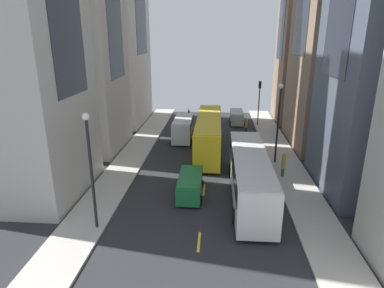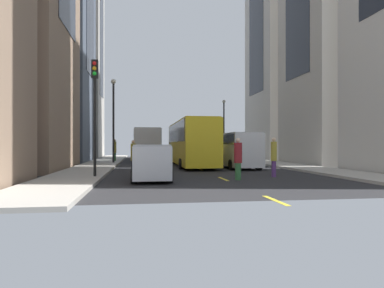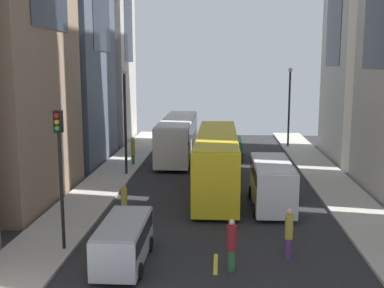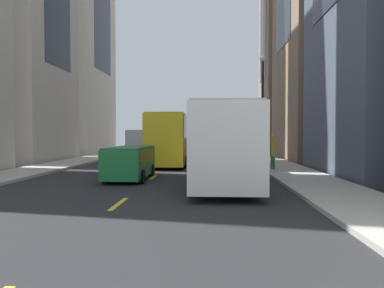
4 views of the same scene
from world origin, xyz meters
name	(u,v)px [view 3 (image 3 of 4)]	position (x,y,z in m)	size (l,w,h in m)	color
ground_plane	(218,180)	(0.00, 0.00, 0.00)	(42.02, 42.02, 0.00)	#28282B
sidewalk_west	(110,177)	(-7.51, 0.00, 0.07)	(2.99, 44.00, 0.15)	#B2ADA3
sidewalk_east	(329,180)	(7.51, 0.00, 0.07)	(2.99, 44.00, 0.15)	#B2ADA3
lane_stripe_1	(216,264)	(0.00, -14.00, 0.01)	(0.16, 2.00, 0.01)	yellow
lane_stripe_2	(217,210)	(0.00, -7.00, 0.01)	(0.16, 2.00, 0.01)	yellow
lane_stripe_3	(218,180)	(0.00, 0.00, 0.01)	(0.16, 2.00, 0.01)	yellow
lane_stripe_4	(219,159)	(0.00, 7.00, 0.01)	(0.16, 2.00, 0.01)	yellow
lane_stripe_5	(219,145)	(0.00, 14.00, 0.01)	(0.16, 2.00, 0.01)	yellow
lane_stripe_6	(219,135)	(0.00, 21.00, 0.01)	(0.16, 2.00, 0.01)	yellow
city_bus_white	(178,134)	(-3.45, 7.78, 2.01)	(2.80, 12.65, 3.35)	silver
streetcar_yellow	(217,156)	(-0.08, -2.53, 2.12)	(2.70, 13.32, 3.59)	yellow
delivery_van_white	(272,181)	(2.98, -6.17, 1.51)	(2.26, 5.83, 2.58)	white
car_green_0	(231,147)	(1.01, 7.96, 0.94)	(1.90, 4.50, 1.60)	#1E7238
car_silver_1	(124,239)	(-3.64, -14.15, 1.03)	(1.87, 4.38, 1.74)	#B7BABF
pedestrian_waiting_curb	(133,150)	(-6.64, 4.11, 1.28)	(0.33, 0.33, 2.13)	#336B38
pedestrian_walking_far	(289,232)	(2.94, -13.32, 1.14)	(0.32, 0.32, 2.12)	#593372
pedestrian_crossing_near	(232,244)	(0.60, -14.60, 1.09)	(0.39, 0.39, 2.07)	#336B38
pedestrian_crossing_mid	(124,203)	(-4.58, -9.41, 1.07)	(0.31, 0.31, 2.01)	black
traffic_light_near_corner	(60,154)	(-6.42, -13.14, 4.22)	(0.32, 0.44, 5.85)	black
streetlamp_near	(125,110)	(-6.52, 0.81, 4.68)	(0.44, 0.44, 7.44)	black
streetlamp_far	(289,99)	(6.52, 13.10, 4.64)	(0.44, 0.44, 7.37)	black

